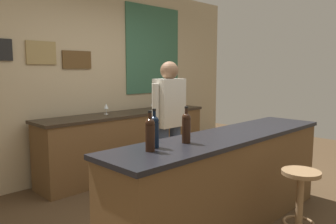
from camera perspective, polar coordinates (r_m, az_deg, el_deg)
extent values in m
plane|color=#4C3823|center=(3.68, 4.60, -17.20)|extent=(10.00, 10.00, 0.00)
cube|color=tan|center=(4.91, -13.58, 5.69)|extent=(6.00, 0.06, 2.80)
cube|color=#997F4C|center=(4.55, -21.07, 9.54)|extent=(0.39, 0.02, 0.29)
cube|color=brown|center=(4.77, -15.46, 8.70)|extent=(0.43, 0.02, 0.24)
cube|color=#38664C|center=(5.63, -2.51, 10.65)|extent=(1.16, 0.02, 1.43)
cube|color=brown|center=(3.28, 10.10, -12.07)|extent=(2.65, 0.57, 0.88)
cube|color=black|center=(3.16, 10.29, -4.18)|extent=(2.70, 0.60, 0.04)
cube|color=brown|center=(4.95, -6.95, -5.50)|extent=(2.68, 0.53, 0.86)
cube|color=#2D2319|center=(4.87, -7.03, -0.33)|extent=(2.73, 0.56, 0.04)
cylinder|color=#384766|center=(4.06, 1.23, -8.32)|extent=(0.13, 0.13, 0.86)
cylinder|color=#384766|center=(3.92, -0.82, -8.88)|extent=(0.13, 0.13, 0.86)
cube|color=beige|center=(3.85, 0.23, 1.61)|extent=(0.36, 0.20, 0.56)
sphere|color=brown|center=(3.83, 0.23, 7.19)|extent=(0.21, 0.21, 0.21)
cylinder|color=beige|center=(4.01, 2.45, 1.40)|extent=(0.08, 0.08, 0.52)
cylinder|color=beige|center=(3.70, -2.18, 0.91)|extent=(0.08, 0.08, 0.52)
cylinder|color=olive|center=(3.15, 21.73, -15.65)|extent=(0.06, 0.06, 0.65)
torus|color=olive|center=(3.19, 21.64, -17.35)|extent=(0.26, 0.26, 0.02)
cylinder|color=olive|center=(3.04, 22.04, -9.72)|extent=(0.32, 0.32, 0.03)
cylinder|color=black|center=(2.46, -3.11, -4.52)|extent=(0.07, 0.07, 0.20)
sphere|color=black|center=(2.44, -3.13, -1.94)|extent=(0.07, 0.07, 0.07)
cylinder|color=black|center=(2.43, -3.13, -1.18)|extent=(0.03, 0.03, 0.09)
cylinder|color=black|center=(2.43, -3.14, 0.05)|extent=(0.03, 0.03, 0.02)
cylinder|color=black|center=(2.58, -2.38, -3.98)|extent=(0.07, 0.07, 0.20)
sphere|color=black|center=(2.56, -2.39, -1.51)|extent=(0.07, 0.07, 0.07)
cylinder|color=black|center=(2.55, -2.40, -0.79)|extent=(0.03, 0.03, 0.09)
cylinder|color=black|center=(2.54, -2.40, 0.39)|extent=(0.03, 0.03, 0.02)
cylinder|color=black|center=(2.74, 3.17, -3.31)|extent=(0.07, 0.07, 0.20)
sphere|color=black|center=(2.72, 3.19, -0.98)|extent=(0.07, 0.07, 0.07)
cylinder|color=black|center=(2.71, 3.19, -0.30)|extent=(0.03, 0.03, 0.09)
cylinder|color=black|center=(2.71, 3.20, 0.81)|extent=(0.03, 0.03, 0.02)
cylinder|color=silver|center=(4.72, -10.63, -0.36)|extent=(0.06, 0.06, 0.00)
cylinder|color=silver|center=(4.71, -10.64, 0.12)|extent=(0.01, 0.01, 0.07)
cone|color=silver|center=(4.71, -10.66, 1.03)|extent=(0.07, 0.07, 0.08)
cylinder|color=silver|center=(5.06, -2.60, 0.28)|extent=(0.06, 0.06, 0.00)
cylinder|color=silver|center=(5.06, -2.60, 0.73)|extent=(0.01, 0.01, 0.07)
cone|color=silver|center=(5.05, -2.61, 1.57)|extent=(0.07, 0.07, 0.08)
cylinder|color=#B2332D|center=(5.60, 1.58, 1.43)|extent=(0.08, 0.08, 0.09)
torus|color=#B2332D|center=(5.64, 1.98, 1.52)|extent=(0.06, 0.01, 0.06)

